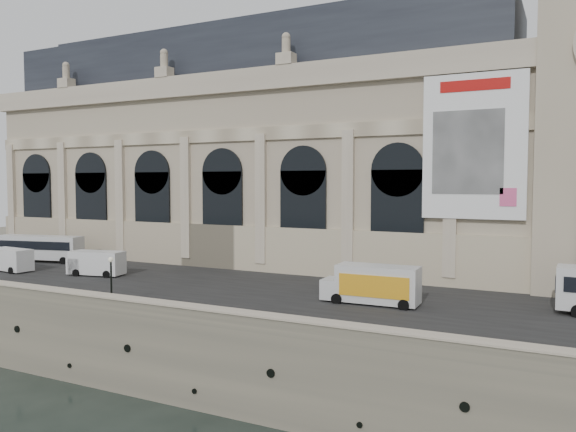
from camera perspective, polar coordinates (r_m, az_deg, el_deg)
name	(u,v)px	position (r m, az deg, el deg)	size (l,w,h in m)	color
ground	(108,391)	(46.46, -17.78, -16.61)	(260.00, 260.00, 0.00)	black
quay	(304,280)	(73.94, 1.65, -6.51)	(160.00, 70.00, 6.00)	gray
street	(213,283)	(55.39, -7.64, -6.74)	(160.00, 24.00, 0.06)	#2D2D2D
parapet	(113,303)	(45.06, -17.40, -8.47)	(160.00, 1.40, 1.21)	gray
museum	(248,151)	(72.06, -4.07, 6.57)	(69.00, 18.70, 29.10)	#BDAF91
bus_left	(40,247)	(75.30, -23.87, -2.93)	(11.21, 4.45, 3.23)	silver
van_b	(9,260)	(69.08, -26.51, -3.99)	(5.81, 2.73, 2.51)	silver
van_c	(94,263)	(62.35, -19.09, -4.55)	(6.14, 3.30, 2.59)	silver
box_truck	(372,285)	(45.86, 8.56, -6.91)	(7.89, 2.98, 3.15)	silver
lamp_right	(111,282)	(46.77, -17.52, -6.38)	(0.40, 0.40, 3.92)	black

